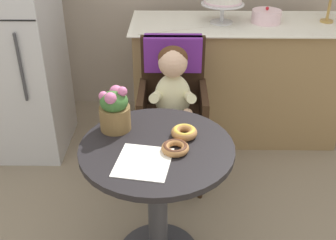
{
  "coord_description": "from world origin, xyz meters",
  "views": [
    {
      "loc": [
        0.07,
        -1.57,
        1.78
      ],
      "look_at": [
        0.05,
        0.15,
        0.77
      ],
      "focal_mm": 43.88,
      "sensor_mm": 36.0,
      "label": 1
    }
  ],
  "objects_px": {
    "flower_vase": "(115,109)",
    "seated_child": "(173,95)",
    "cafe_table": "(157,182)",
    "refrigerator": "(8,38)",
    "donut_front": "(184,132)",
    "wicker_chair": "(173,89)",
    "donut_mid": "(175,148)",
    "round_layer_cake": "(266,16)"
  },
  "relations": [
    {
      "from": "cafe_table",
      "to": "flower_vase",
      "type": "height_order",
      "value": "flower_vase"
    },
    {
      "from": "flower_vase",
      "to": "round_layer_cake",
      "type": "height_order",
      "value": "round_layer_cake"
    },
    {
      "from": "donut_front",
      "to": "flower_vase",
      "type": "xyz_separation_m",
      "value": [
        -0.33,
        0.07,
        0.08
      ]
    },
    {
      "from": "seated_child",
      "to": "donut_mid",
      "type": "height_order",
      "value": "seated_child"
    },
    {
      "from": "cafe_table",
      "to": "donut_front",
      "type": "bearing_deg",
      "value": 33.2
    },
    {
      "from": "seated_child",
      "to": "flower_vase",
      "type": "height_order",
      "value": "seated_child"
    },
    {
      "from": "seated_child",
      "to": "wicker_chair",
      "type": "bearing_deg",
      "value": 90.0
    },
    {
      "from": "donut_mid",
      "to": "flower_vase",
      "type": "relative_size",
      "value": 0.55
    },
    {
      "from": "flower_vase",
      "to": "seated_child",
      "type": "bearing_deg",
      "value": 58.31
    },
    {
      "from": "cafe_table",
      "to": "refrigerator",
      "type": "bearing_deg",
      "value": 133.67
    },
    {
      "from": "wicker_chair",
      "to": "seated_child",
      "type": "xyz_separation_m",
      "value": [
        0.0,
        -0.16,
        0.04
      ]
    },
    {
      "from": "refrigerator",
      "to": "donut_front",
      "type": "bearing_deg",
      "value": -40.8
    },
    {
      "from": "refrigerator",
      "to": "flower_vase",
      "type": "bearing_deg",
      "value": -48.35
    },
    {
      "from": "round_layer_cake",
      "to": "wicker_chair",
      "type": "bearing_deg",
      "value": -139.94
    },
    {
      "from": "donut_front",
      "to": "seated_child",
      "type": "bearing_deg",
      "value": 96.17
    },
    {
      "from": "wicker_chair",
      "to": "donut_mid",
      "type": "xyz_separation_m",
      "value": [
        0.01,
        -0.8,
        0.1
      ]
    },
    {
      "from": "seated_child",
      "to": "donut_front",
      "type": "bearing_deg",
      "value": -83.83
    },
    {
      "from": "flower_vase",
      "to": "donut_mid",
      "type": "bearing_deg",
      "value": -33.61
    },
    {
      "from": "cafe_table",
      "to": "wicker_chair",
      "type": "bearing_deg",
      "value": 84.57
    },
    {
      "from": "donut_front",
      "to": "cafe_table",
      "type": "bearing_deg",
      "value": -146.8
    },
    {
      "from": "wicker_chair",
      "to": "refrigerator",
      "type": "relative_size",
      "value": 0.56
    },
    {
      "from": "donut_front",
      "to": "flower_vase",
      "type": "bearing_deg",
      "value": 168.62
    },
    {
      "from": "cafe_table",
      "to": "round_layer_cake",
      "type": "distance_m",
      "value": 1.56
    },
    {
      "from": "wicker_chair",
      "to": "flower_vase",
      "type": "bearing_deg",
      "value": -121.48
    },
    {
      "from": "donut_mid",
      "to": "refrigerator",
      "type": "distance_m",
      "value": 1.61
    },
    {
      "from": "seated_child",
      "to": "refrigerator",
      "type": "xyz_separation_m",
      "value": [
        -1.12,
        0.5,
        0.17
      ]
    },
    {
      "from": "flower_vase",
      "to": "donut_front",
      "type": "bearing_deg",
      "value": -11.38
    },
    {
      "from": "round_layer_cake",
      "to": "donut_mid",
      "type": "bearing_deg",
      "value": -115.51
    },
    {
      "from": "cafe_table",
      "to": "seated_child",
      "type": "bearing_deg",
      "value": 83.18
    },
    {
      "from": "seated_child",
      "to": "donut_mid",
      "type": "bearing_deg",
      "value": -88.84
    },
    {
      "from": "donut_mid",
      "to": "round_layer_cake",
      "type": "distance_m",
      "value": 1.51
    },
    {
      "from": "cafe_table",
      "to": "flower_vase",
      "type": "distance_m",
      "value": 0.41
    },
    {
      "from": "wicker_chair",
      "to": "seated_child",
      "type": "distance_m",
      "value": 0.16
    },
    {
      "from": "cafe_table",
      "to": "donut_front",
      "type": "xyz_separation_m",
      "value": [
        0.13,
        0.08,
        0.24
      ]
    },
    {
      "from": "donut_mid",
      "to": "refrigerator",
      "type": "height_order",
      "value": "refrigerator"
    },
    {
      "from": "wicker_chair",
      "to": "round_layer_cake",
      "type": "height_order",
      "value": "round_layer_cake"
    },
    {
      "from": "cafe_table",
      "to": "round_layer_cake",
      "type": "height_order",
      "value": "round_layer_cake"
    },
    {
      "from": "cafe_table",
      "to": "refrigerator",
      "type": "distance_m",
      "value": 1.56
    },
    {
      "from": "donut_mid",
      "to": "seated_child",
      "type": "bearing_deg",
      "value": 91.16
    },
    {
      "from": "wicker_chair",
      "to": "cafe_table",
      "type": "bearing_deg",
      "value": -102.27
    },
    {
      "from": "cafe_table",
      "to": "round_layer_cake",
      "type": "xyz_separation_m",
      "value": [
        0.73,
        1.31,
        0.44
      ]
    },
    {
      "from": "wicker_chair",
      "to": "refrigerator",
      "type": "height_order",
      "value": "refrigerator"
    }
  ]
}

